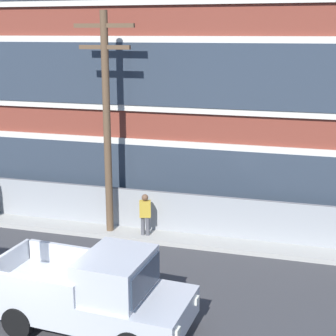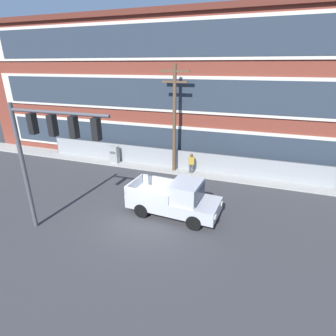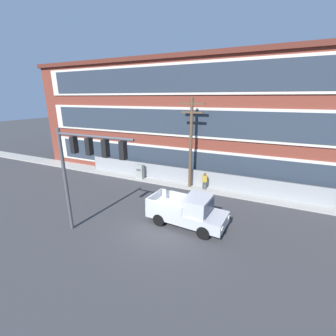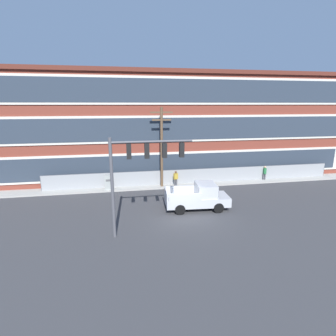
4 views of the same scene
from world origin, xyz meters
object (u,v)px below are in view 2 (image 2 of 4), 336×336
Objects in this scene: pickup_truck_silver at (176,199)px; utility_pole_near_corner at (174,116)px; traffic_signal_mast at (47,142)px; electrical_cabinet at (114,155)px; pedestrian_by_fence at (191,163)px.

utility_pole_near_corner is (-2.03, 5.91, 3.39)m from pickup_truck_silver.
traffic_signal_mast is at bearing -106.78° from utility_pole_near_corner.
electrical_cabinet is at bearing 104.27° from traffic_signal_mast.
electrical_cabinet is 0.94× the size of pedestrian_by_fence.
utility_pole_near_corner is 4.69× the size of pedestrian_by_fence.
utility_pole_near_corner reaches higher than electrical_cabinet.
pedestrian_by_fence is (-0.63, 5.82, 0.00)m from pickup_truck_silver.
traffic_signal_mast is 9.79m from utility_pole_near_corner.
utility_pole_near_corner reaches higher than pedestrian_by_fence.
pedestrian_by_fence reaches higher than electrical_cabinet.
pedestrian_by_fence is at bearing -3.71° from utility_pole_near_corner.
utility_pole_near_corner is at bearing 176.29° from pedestrian_by_fence.
pickup_truck_silver reaches higher than pedestrian_by_fence.
pickup_truck_silver is at bearing 35.48° from traffic_signal_mast.
pickup_truck_silver is 9.29m from electrical_cabinet.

